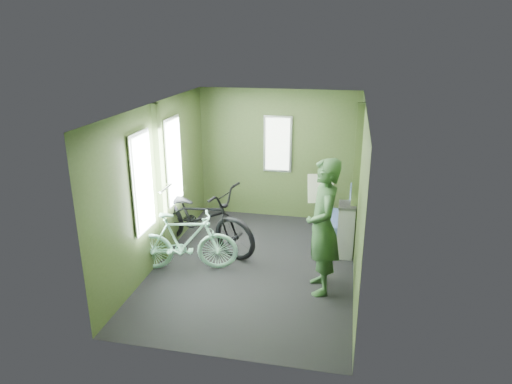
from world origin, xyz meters
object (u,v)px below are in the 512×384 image
bicycle_black (200,248)px  passenger (323,227)px  bicycle_mint (186,270)px  waste_box (346,230)px  bench_seat (338,226)px

bicycle_black → passenger: passenger is taller
bicycle_black → bicycle_mint: (0.03, -0.70, 0.00)m
passenger → bicycle_mint: bearing=-106.7°
passenger → waste_box: (0.29, 1.06, -0.48)m
bicycle_black → passenger: 2.28m
bicycle_mint → bench_seat: bearing=-68.4°
bicycle_black → passenger: size_ratio=1.17×
passenger → bicycle_black: bearing=-126.0°
waste_box → passenger: bearing=-105.4°
bicycle_black → bench_seat: bench_seat is taller
passenger → bench_seat: (0.18, 1.53, -0.63)m
bicycle_black → bicycle_mint: size_ratio=1.40×
bench_seat → bicycle_black: bearing=-162.4°
bicycle_mint → waste_box: waste_box is taller
passenger → bench_seat: 1.67m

